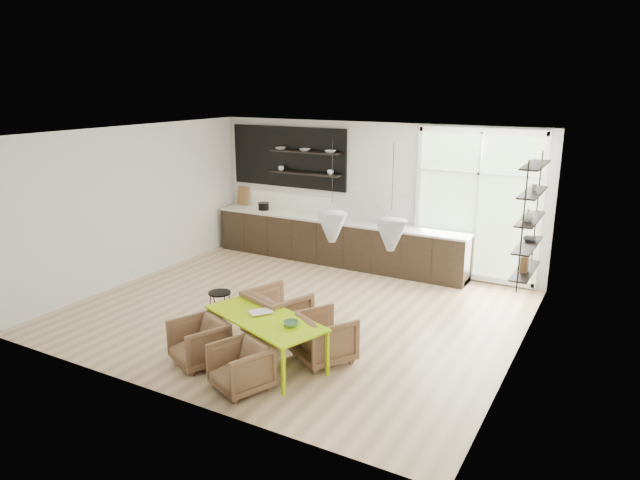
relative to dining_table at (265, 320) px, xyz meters
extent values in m
cube|color=#DEB98C|center=(-0.58, 1.69, -0.60)|extent=(7.00, 6.00, 0.01)
cube|color=silver|center=(-0.58, 4.69, 0.85)|extent=(7.00, 0.02, 2.90)
cube|color=silver|center=(-4.08, 1.69, 0.85)|extent=(0.02, 6.00, 2.90)
cube|color=silver|center=(2.92, 1.69, 0.85)|extent=(0.02, 6.00, 2.90)
cube|color=white|center=(-0.58, 1.69, 2.30)|extent=(7.00, 6.00, 0.01)
cube|color=#B2D1A5|center=(1.57, 4.66, 0.85)|extent=(2.20, 0.02, 2.70)
cube|color=white|center=(1.57, 4.63, 0.85)|extent=(2.30, 0.08, 2.80)
cone|color=silver|center=(0.37, 1.19, 1.05)|extent=(0.44, 0.44, 0.42)
cone|color=silver|center=(1.27, 1.19, 1.05)|extent=(0.44, 0.44, 0.42)
cylinder|color=black|center=(0.37, 1.19, 1.86)|extent=(0.01, 0.01, 0.89)
cylinder|color=black|center=(1.27, 1.19, 1.86)|extent=(0.01, 0.01, 0.89)
cube|color=black|center=(-1.18, 4.36, -0.15)|extent=(5.50, 0.65, 0.90)
cube|color=silver|center=(-1.18, 4.36, 0.32)|extent=(5.54, 0.69, 0.04)
cube|color=silver|center=(-1.18, 4.68, 0.60)|extent=(5.50, 0.02, 0.55)
cube|color=black|center=(-2.53, 4.65, 1.50)|extent=(2.80, 0.06, 1.30)
cube|color=black|center=(-2.03, 4.51, 1.65)|extent=(1.60, 0.28, 0.03)
cube|color=black|center=(-2.03, 4.51, 1.20)|extent=(1.60, 0.28, 0.03)
cube|color=olive|center=(-3.73, 4.59, 0.55)|extent=(0.30, 0.10, 0.42)
cylinder|color=silver|center=(-0.28, 4.46, 0.52)|extent=(0.02, 0.02, 0.40)
imported|color=white|center=(-2.63, 4.51, 1.69)|extent=(0.22, 0.22, 0.05)
imported|color=white|center=(-2.03, 4.51, 1.69)|extent=(0.22, 0.22, 0.05)
imported|color=white|center=(-1.43, 4.51, 1.69)|extent=(0.22, 0.22, 0.05)
imported|color=white|center=(-2.63, 4.51, 1.26)|extent=(0.12, 0.12, 0.10)
imported|color=white|center=(-1.43, 4.51, 1.26)|extent=(0.12, 0.12, 0.10)
cylinder|color=black|center=(-3.00, 4.35, 0.41)|extent=(0.23, 0.23, 0.14)
cube|color=black|center=(2.78, 2.29, 1.10)|extent=(0.02, 0.02, 1.90)
cube|color=black|center=(2.78, 3.49, 1.10)|extent=(0.02, 0.02, 1.90)
cube|color=black|center=(2.78, 2.89, 0.30)|extent=(0.26, 1.20, 0.02)
cube|color=black|center=(2.78, 2.89, 0.70)|extent=(0.26, 1.20, 0.02)
cube|color=black|center=(2.78, 2.89, 1.10)|extent=(0.26, 1.20, 0.02)
cube|color=black|center=(2.78, 2.89, 1.50)|extent=(0.26, 1.20, 0.03)
cube|color=black|center=(2.78, 2.89, 1.90)|extent=(0.26, 1.20, 0.03)
imported|color=white|center=(2.78, 2.64, 1.21)|extent=(0.18, 0.18, 0.19)
imported|color=#333338|center=(2.78, 3.09, 0.74)|extent=(0.22, 0.22, 0.05)
imported|color=white|center=(2.78, 2.99, 1.56)|extent=(0.10, 0.10, 0.09)
cube|color=olive|center=(2.78, 2.79, 0.43)|extent=(0.10, 0.18, 0.24)
cube|color=#A2DA01|center=(0.00, 0.00, 0.03)|extent=(1.92, 1.33, 0.03)
cube|color=#A2DA01|center=(-0.91, -0.06, -0.29)|extent=(0.05, 0.05, 0.62)
cube|color=#A2DA01|center=(-0.67, 0.62, -0.29)|extent=(0.05, 0.05, 0.62)
cube|color=#A2DA01|center=(0.67, -0.62, -0.29)|extent=(0.05, 0.05, 0.62)
cube|color=#A2DA01|center=(0.91, 0.06, -0.29)|extent=(0.05, 0.05, 0.62)
imported|color=brown|center=(-0.27, 0.71, -0.23)|extent=(1.01, 1.03, 0.74)
imported|color=brown|center=(0.66, 0.41, -0.27)|extent=(0.99, 0.99, 0.67)
imported|color=brown|center=(-0.74, -0.48, -0.29)|extent=(0.87, 0.88, 0.61)
imported|color=brown|center=(0.14, -0.75, -0.30)|extent=(0.84, 0.85, 0.59)
cylinder|color=black|center=(-1.40, 0.78, -0.13)|extent=(0.36, 0.36, 0.02)
cylinder|color=black|center=(-1.40, 0.78, -0.47)|extent=(0.38, 0.38, 0.02)
cylinder|color=black|center=(-1.24, 0.83, -0.36)|extent=(0.02, 0.02, 0.47)
cylinder|color=black|center=(-1.45, 0.94, -0.36)|extent=(0.02, 0.02, 0.47)
cylinder|color=black|center=(-1.56, 0.73, -0.36)|extent=(0.02, 0.02, 0.47)
cylinder|color=black|center=(-1.35, 0.62, -0.36)|extent=(0.02, 0.02, 0.47)
imported|color=white|center=(-0.22, 0.15, 0.06)|extent=(0.36, 0.37, 0.03)
imported|color=#4F845A|center=(0.45, -0.07, 0.07)|extent=(0.28, 0.28, 0.06)
camera|label=1|loc=(4.04, -5.77, 3.04)|focal=32.00mm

